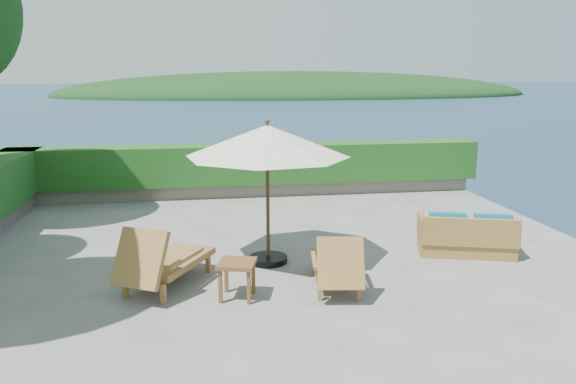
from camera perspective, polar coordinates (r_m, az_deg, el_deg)
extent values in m
plane|color=gray|center=(9.56, -1.03, -7.52)|extent=(12.00, 12.00, 0.00)
cube|color=#5E554A|center=(10.18, -0.99, -15.77)|extent=(12.00, 12.00, 3.00)
ellipsoid|color=black|center=(151.33, 0.91, 9.82)|extent=(126.00, 57.60, 12.60)
cube|color=#726A5B|center=(14.88, -4.07, 0.35)|extent=(12.00, 0.60, 0.36)
cube|color=#164413|center=(14.76, -4.11, 2.90)|extent=(12.40, 0.90, 1.00)
cylinder|color=black|center=(9.73, -2.02, -6.84)|extent=(0.79, 0.79, 0.10)
cylinder|color=#382414|center=(9.42, -2.07, -0.32)|extent=(0.07, 0.07, 2.37)
cone|color=beige|center=(9.27, -2.11, 5.23)|extent=(3.29, 3.29, 0.52)
sphere|color=#382414|center=(9.24, -2.13, 7.15)|extent=(0.10, 0.10, 0.09)
cube|color=olive|center=(8.57, -16.17, -9.36)|extent=(0.09, 0.09, 0.29)
cube|color=olive|center=(8.23, -12.56, -10.07)|extent=(0.09, 0.09, 0.29)
cube|color=olive|center=(9.62, -11.45, -6.73)|extent=(0.09, 0.09, 0.29)
cube|color=olive|center=(9.32, -8.11, -7.22)|extent=(0.09, 0.09, 0.29)
cube|color=olive|center=(8.95, -11.64, -6.89)|extent=(1.36, 1.64, 0.10)
cube|color=olive|center=(8.18, -14.81, -6.55)|extent=(0.88, 0.78, 0.79)
cube|color=olive|center=(8.92, -14.55, -5.96)|extent=(0.52, 0.87, 0.06)
cube|color=olive|center=(8.52, -10.26, -6.61)|extent=(0.52, 0.87, 0.06)
cube|color=olive|center=(8.16, 3.27, -10.11)|extent=(0.07, 0.07, 0.26)
cube|color=olive|center=(8.22, 7.23, -10.03)|extent=(0.07, 0.07, 0.26)
cube|color=olive|center=(9.28, 2.77, -7.30)|extent=(0.07, 0.07, 0.26)
cube|color=olive|center=(9.33, 6.23, -7.26)|extent=(0.07, 0.07, 0.26)
cube|color=olive|center=(8.77, 4.81, -7.32)|extent=(0.84, 1.38, 0.09)
cube|color=olive|center=(7.98, 5.36, -7.22)|extent=(0.72, 0.52, 0.70)
cube|color=olive|center=(8.51, 2.66, -6.85)|extent=(0.18, 0.85, 0.05)
cube|color=olive|center=(8.58, 7.23, -6.78)|extent=(0.18, 0.85, 0.05)
cube|color=brown|center=(8.08, -6.88, -9.51)|extent=(0.06, 0.06, 0.50)
cube|color=brown|center=(8.00, -4.01, -9.66)|extent=(0.06, 0.06, 0.50)
cube|color=brown|center=(8.45, -6.29, -8.51)|extent=(0.06, 0.06, 0.50)
cube|color=brown|center=(8.38, -3.54, -8.64)|extent=(0.06, 0.06, 0.50)
cube|color=brown|center=(8.13, -5.22, -7.26)|extent=(0.63, 0.63, 0.06)
cube|color=olive|center=(10.65, 17.57, -4.99)|extent=(1.80, 1.26, 0.36)
cube|color=olive|center=(10.20, 18.03, -3.91)|extent=(1.60, 0.60, 0.50)
cube|color=olive|center=(10.47, 13.45, -3.50)|extent=(0.34, 0.81, 0.41)
cube|color=olive|center=(10.74, 21.78, -3.65)|extent=(0.34, 0.81, 0.41)
cube|color=#126B82|center=(10.56, 15.58, -3.52)|extent=(0.87, 0.83, 0.16)
cube|color=#126B82|center=(10.70, 19.64, -3.60)|extent=(0.87, 0.83, 0.16)
cube|color=#126B82|center=(10.19, 15.89, -2.90)|extent=(0.65, 0.31, 0.33)
cube|color=#126B82|center=(10.32, 20.09, -2.98)|extent=(0.65, 0.31, 0.33)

